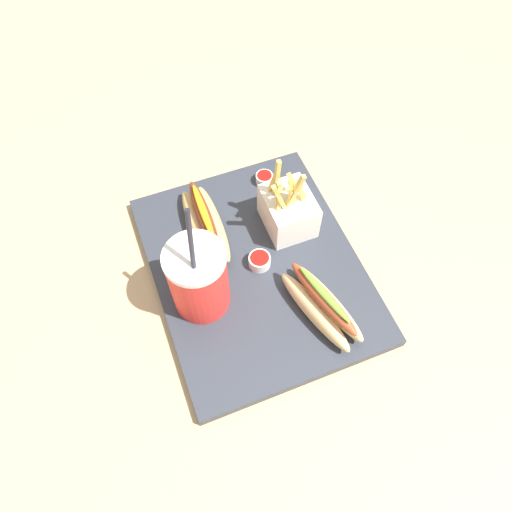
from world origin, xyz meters
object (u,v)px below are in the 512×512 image
ketchup_cup_1 (260,262)px  ketchup_cup_2 (264,178)px  soda_cup (199,279)px  fries_basket (288,210)px  hot_dog_2 (322,305)px  hot_dog_1 (205,223)px

ketchup_cup_1 → ketchup_cup_2: (-0.17, 0.07, -0.00)m
soda_cup → fries_basket: 0.21m
soda_cup → hot_dog_2: 0.19m
hot_dog_2 → ketchup_cup_2: bearing=176.6°
hot_dog_2 → ketchup_cup_1: (-0.11, -0.06, -0.01)m
hot_dog_2 → ketchup_cup_1: bearing=-153.2°
fries_basket → ketchup_cup_2: fries_basket is taller
soda_cup → hot_dog_2: (0.09, 0.17, -0.04)m
soda_cup → ketchup_cup_1: (-0.02, 0.11, -0.06)m
fries_basket → soda_cup: bearing=-64.6°
soda_cup → hot_dog_1: size_ratio=1.39×
soda_cup → hot_dog_1: (-0.12, 0.05, -0.04)m
hot_dog_1 → ketchup_cup_1: hot_dog_1 is taller
ketchup_cup_1 → hot_dog_2: bearing=26.8°
fries_basket → ketchup_cup_1: fries_basket is taller
soda_cup → ketchup_cup_2: size_ratio=7.29×
fries_basket → hot_dog_2: (0.18, -0.02, -0.01)m
fries_basket → hot_dog_1: bearing=-104.3°
hot_dog_2 → hot_dog_1: bearing=-150.4°
soda_cup → ketchup_cup_1: 0.13m
hot_dog_1 → hot_dog_2: (0.21, 0.12, 0.00)m
ketchup_cup_1 → ketchup_cup_2: 0.18m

